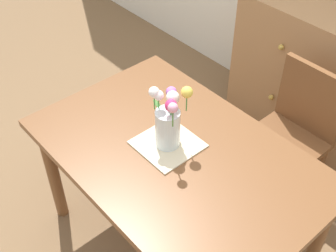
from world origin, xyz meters
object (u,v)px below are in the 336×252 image
Objects in this scene: dining_table at (177,166)px; flower_vase at (169,120)px; chair_far at (294,129)px; dresser at (333,90)px.

flower_vase reaches higher than dining_table.
chair_far reaches higher than dining_table.
flower_vase reaches higher than chair_far.
dresser reaches higher than chair_far.
flower_vase reaches higher than dresser.
chair_far is at bearing 75.38° from flower_vase.
chair_far is at bearing -81.43° from dresser.
dresser is 4.36× the size of flower_vase.
dresser is at bearing 87.49° from dining_table.
chair_far is (0.14, 0.81, -0.14)m from dining_table.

